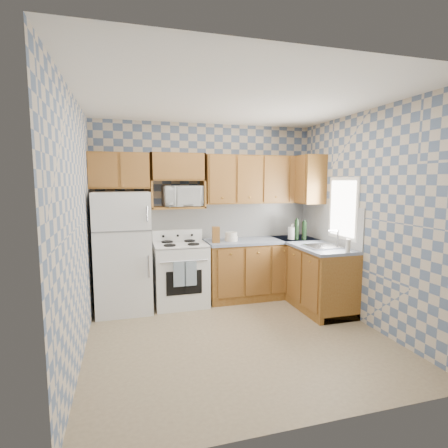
{
  "coord_description": "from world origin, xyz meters",
  "views": [
    {
      "loc": [
        -1.22,
        -3.74,
        1.82
      ],
      "look_at": [
        0.05,
        0.75,
        1.25
      ],
      "focal_mm": 28.0,
      "sensor_mm": 36.0,
      "label": 1
    }
  ],
  "objects": [
    {
      "name": "refrigerator",
      "position": [
        -1.27,
        1.25,
        0.84
      ],
      "size": [
        0.75,
        0.7,
        1.68
      ],
      "primitive_type": "cube",
      "color": "white",
      "rests_on": "floor"
    },
    {
      "name": "stove_body",
      "position": [
        -0.47,
        1.28,
        0.45
      ],
      "size": [
        0.76,
        0.65,
        0.9
      ],
      "primitive_type": "cube",
      "color": "white",
      "rests_on": "floor"
    },
    {
      "name": "countertop_back",
      "position": [
        0.82,
        1.3,
        0.9
      ],
      "size": [
        1.77,
        0.63,
        0.04
      ],
      "primitive_type": "cube",
      "color": "slate",
      "rests_on": "base_cabinets_back"
    },
    {
      "name": "floor",
      "position": [
        0.0,
        0.0,
        0.0
      ],
      "size": [
        3.4,
        3.4,
        0.0
      ],
      "primitive_type": "plane",
      "color": "#7C684D",
      "rests_on": "ground"
    },
    {
      "name": "cooktop",
      "position": [
        -0.47,
        1.28,
        0.91
      ],
      "size": [
        0.76,
        0.65,
        0.02
      ],
      "primitive_type": "cube",
      "color": "silver",
      "rests_on": "stove_body"
    },
    {
      "name": "base_cabinets_back",
      "position": [
        0.82,
        1.3,
        0.44
      ],
      "size": [
        1.75,
        0.6,
        0.88
      ],
      "primitive_type": "cube",
      "color": "brown",
      "rests_on": "floor"
    },
    {
      "name": "backguard",
      "position": [
        -0.47,
        1.55,
        1.0
      ],
      "size": [
        0.76,
        0.08,
        0.17
      ],
      "primitive_type": "cube",
      "color": "white",
      "rests_on": "cooktop"
    },
    {
      "name": "knife_block",
      "position": [
        0.05,
        1.19,
        1.04
      ],
      "size": [
        0.12,
        0.12,
        0.24
      ],
      "primitive_type": "cube",
      "rotation": [
        0.0,
        0.0,
        -0.13
      ],
      "color": "brown",
      "rests_on": "countertop_back"
    },
    {
      "name": "dish_towel_left",
      "position": [
        -0.54,
        0.93,
        0.55
      ],
      "size": [
        0.17,
        0.02,
        0.35
      ],
      "primitive_type": "cube",
      "color": "navy",
      "rests_on": "stove_body"
    },
    {
      "name": "upper_cabinets_right",
      "position": [
        1.53,
        1.25,
        1.85
      ],
      "size": [
        0.33,
        0.7,
        0.74
      ],
      "primitive_type": "cube",
      "color": "brown",
      "rests_on": "right_wall"
    },
    {
      "name": "back_wall",
      "position": [
        0.0,
        1.6,
        1.35
      ],
      "size": [
        3.4,
        0.02,
        2.7
      ],
      "primitive_type": "cube",
      "color": "slate",
      "rests_on": "ground"
    },
    {
      "name": "dish_towel_right",
      "position": [
        -0.38,
        0.93,
        0.55
      ],
      "size": [
        0.17,
        0.02,
        0.35
      ],
      "primitive_type": "cube",
      "color": "navy",
      "rests_on": "stove_body"
    },
    {
      "name": "bottle_0",
      "position": [
        1.32,
        1.11,
        1.08
      ],
      "size": [
        0.07,
        0.07,
        0.31
      ],
      "primitive_type": "cylinder",
      "color": "black",
      "rests_on": "countertop_back"
    },
    {
      "name": "sink",
      "position": [
        1.4,
        0.45,
        0.93
      ],
      "size": [
        0.48,
        0.4,
        0.03
      ],
      "primitive_type": "cube",
      "color": "#B7B7BC",
      "rests_on": "countertop_right"
    },
    {
      "name": "food_containers",
      "position": [
        0.31,
        1.27,
        0.99
      ],
      "size": [
        0.2,
        0.2,
        0.13
      ],
      "primitive_type": null,
      "color": "beige",
      "rests_on": "countertop_back"
    },
    {
      "name": "countertop_right",
      "position": [
        1.4,
        0.8,
        0.9
      ],
      "size": [
        0.63,
        1.6,
        0.04
      ],
      "primitive_type": "cube",
      "color": "slate",
      "rests_on": "base_cabinets_right"
    },
    {
      "name": "microwave_shelf",
      "position": [
        -0.47,
        1.44,
        1.44
      ],
      "size": [
        0.8,
        0.33,
        0.03
      ],
      "primitive_type": "cube",
      "color": "brown",
      "rests_on": "back_wall"
    },
    {
      "name": "base_cabinets_right",
      "position": [
        1.4,
        0.8,
        0.44
      ],
      "size": [
        0.6,
        1.6,
        0.88
      ],
      "primitive_type": "cube",
      "color": "brown",
      "rests_on": "floor"
    },
    {
      "name": "microwave",
      "position": [
        -0.4,
        1.44,
        1.6
      ],
      "size": [
        0.59,
        0.43,
        0.31
      ],
      "primitive_type": "imported",
      "rotation": [
        0.0,
        0.0,
        0.09
      ],
      "color": "white",
      "rests_on": "microwave_shelf"
    },
    {
      "name": "bottle_2",
      "position": [
        1.47,
        1.15,
        1.05
      ],
      "size": [
        0.07,
        0.07,
        0.27
      ],
      "primitive_type": "cylinder",
      "color": "#63390A",
      "rests_on": "countertop_back"
    },
    {
      "name": "upper_cabinets_fridge",
      "position": [
        -1.29,
        1.44,
        1.97
      ],
      "size": [
        0.82,
        0.33,
        0.5
      ],
      "primitive_type": "cube",
      "color": "brown",
      "rests_on": "back_wall"
    },
    {
      "name": "upper_cabinets_back",
      "position": [
        0.82,
        1.44,
        1.85
      ],
      "size": [
        1.75,
        0.33,
        0.74
      ],
      "primitive_type": "cube",
      "color": "brown",
      "rests_on": "back_wall"
    },
    {
      "name": "backsplash_right",
      "position": [
        1.69,
        0.8,
        1.2
      ],
      "size": [
        0.02,
        1.6,
        0.56
      ],
      "primitive_type": "cube",
      "color": "white",
      "rests_on": "right_wall"
    },
    {
      "name": "electric_kettle",
      "position": [
        1.29,
        1.18,
        1.02
      ],
      "size": [
        0.15,
        0.15,
        0.19
      ],
      "primitive_type": "cylinder",
      "color": "white",
      "rests_on": "countertop_back"
    },
    {
      "name": "bottle_1",
      "position": [
        1.42,
        1.05,
        1.06
      ],
      "size": [
        0.07,
        0.07,
        0.29
      ],
      "primitive_type": "cylinder",
      "color": "black",
      "rests_on": "countertop_back"
    },
    {
      "name": "window",
      "position": [
        1.69,
        0.45,
        1.45
      ],
      "size": [
        0.02,
        0.66,
        0.86
      ],
      "primitive_type": "cube",
      "color": "white",
      "rests_on": "right_wall"
    },
    {
      "name": "backsplash_back",
      "position": [
        0.4,
        1.59,
        1.2
      ],
      "size": [
        2.6,
        0.02,
        0.56
      ],
      "primitive_type": "cube",
      "color": "white",
      "rests_on": "back_wall"
    },
    {
      "name": "right_wall",
      "position": [
        1.7,
        0.0,
        1.35
      ],
      "size": [
        0.02,
        3.2,
        2.7
      ],
      "primitive_type": "cube",
      "color": "slate",
      "rests_on": "ground"
    },
    {
      "name": "soap_bottle",
      "position": [
        1.5,
        0.05,
        1.01
      ],
      "size": [
        0.06,
        0.06,
        0.17
      ],
      "primitive_type": "cylinder",
      "color": "beige",
      "rests_on": "countertop_right"
    }
  ]
}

